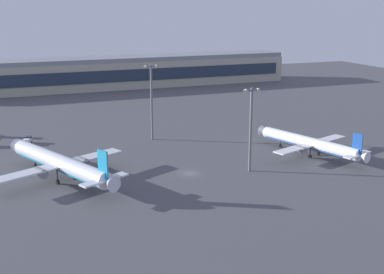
% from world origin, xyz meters
% --- Properties ---
extents(ground_plane, '(416.00, 416.00, 0.00)m').
position_xyz_m(ground_plane, '(0.00, 0.00, 0.00)').
color(ground_plane, '#4C4C51').
extents(terminal_building, '(194.50, 22.40, 16.40)m').
position_xyz_m(terminal_building, '(11.65, 146.04, 8.09)').
color(terminal_building, '#B2AD99').
rests_on(terminal_building, ground).
extents(airplane_mid_apron, '(29.47, 37.45, 9.89)m').
position_xyz_m(airplane_mid_apron, '(39.30, 2.25, 3.74)').
color(airplane_mid_apron, white).
rests_on(airplane_mid_apron, ground).
extents(airplane_terminal_side, '(34.04, 43.07, 11.75)m').
position_xyz_m(airplane_terminal_side, '(-32.50, 7.08, 4.44)').
color(airplane_terminal_side, silver).
rests_on(airplane_terminal_side, ground).
extents(maintenance_van, '(3.25, 4.56, 2.25)m').
position_xyz_m(maintenance_van, '(-38.64, 45.74, 1.18)').
color(maintenance_van, white).
rests_on(maintenance_van, ground).
extents(apron_light_central, '(4.80, 0.90, 24.99)m').
position_xyz_m(apron_light_central, '(0.62, 36.43, 14.32)').
color(apron_light_central, slate).
rests_on(apron_light_central, ground).
extents(apron_light_west, '(4.80, 0.90, 22.79)m').
position_xyz_m(apron_light_west, '(15.94, -4.09, 13.19)').
color(apron_light_west, slate).
rests_on(apron_light_west, ground).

